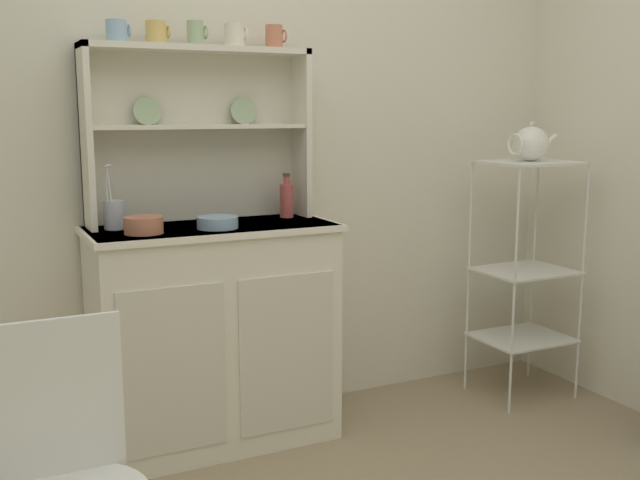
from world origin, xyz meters
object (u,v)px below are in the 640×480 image
object	(u,v)px
cup_sky_0	(117,31)
jam_bottle	(287,199)
wire_chair	(66,464)
utensil_jar	(114,214)
bakers_rack	(526,256)
hutch_shelf_unit	(197,121)
porcelain_teapot	(531,144)
hutch_cabinet	(214,333)
bowl_mixing_large	(144,225)

from	to	relation	value
cup_sky_0	jam_bottle	size ratio (longest dim) A/B	0.48
wire_chair	utensil_jar	size ratio (longest dim) A/B	3.44
wire_chair	utensil_jar	bearing A→B (deg)	44.03
jam_bottle	utensil_jar	size ratio (longest dim) A/B	0.75
bakers_rack	wire_chair	distance (m)	2.35
hutch_shelf_unit	porcelain_teapot	size ratio (longest dim) A/B	3.64
hutch_cabinet	hutch_shelf_unit	size ratio (longest dim) A/B	1.07
cup_sky_0	utensil_jar	size ratio (longest dim) A/B	0.36
hutch_shelf_unit	bakers_rack	size ratio (longest dim) A/B	0.81
wire_chair	utensil_jar	distance (m)	1.25
bowl_mixing_large	jam_bottle	distance (m)	0.66
utensil_jar	porcelain_teapot	distance (m)	1.85
bakers_rack	bowl_mixing_large	size ratio (longest dim) A/B	7.81
cup_sky_0	jam_bottle	distance (m)	0.94
hutch_cabinet	porcelain_teapot	bearing A→B (deg)	-5.43
wire_chair	cup_sky_0	bearing A→B (deg)	42.45
jam_bottle	utensil_jar	distance (m)	0.71
hutch_cabinet	bowl_mixing_large	xyz separation A→B (m)	(-0.28, -0.07, 0.47)
hutch_shelf_unit	bakers_rack	xyz separation A→B (m)	(1.46, -0.30, -0.62)
hutch_cabinet	cup_sky_0	bearing A→B (deg)	158.33
hutch_shelf_unit	bowl_mixing_large	xyz separation A→B (m)	(-0.28, -0.24, -0.37)
bowl_mixing_large	utensil_jar	bearing A→B (deg)	116.62
bakers_rack	utensil_jar	size ratio (longest dim) A/B	4.49
hutch_shelf_unit	cup_sky_0	xyz separation A→B (m)	(-0.31, -0.04, 0.33)
bowl_mixing_large	jam_bottle	xyz separation A→B (m)	(0.64, 0.16, 0.04)
hutch_shelf_unit	hutch_cabinet	bearing A→B (deg)	-90.00
cup_sky_0	bowl_mixing_large	distance (m)	0.73
hutch_cabinet	cup_sky_0	distance (m)	1.21
hutch_cabinet	cup_sky_0	size ratio (longest dim) A/B	10.77
bakers_rack	jam_bottle	bearing A→B (deg)	168.49
hutch_cabinet	utensil_jar	bearing A→B (deg)	167.72
hutch_cabinet	utensil_jar	world-z (taller)	utensil_jar
wire_chair	hutch_cabinet	bearing A→B (deg)	27.17
bowl_mixing_large	porcelain_teapot	distance (m)	1.76
cup_sky_0	jam_bottle	world-z (taller)	cup_sky_0
hutch_shelf_unit	bowl_mixing_large	bearing A→B (deg)	-139.98
hutch_cabinet	cup_sky_0	xyz separation A→B (m)	(-0.31, 0.12, 1.17)
hutch_cabinet	bakers_rack	bearing A→B (deg)	-5.43
bakers_rack	utensil_jar	xyz separation A→B (m)	(-1.82, 0.22, 0.28)
bowl_mixing_large	jam_bottle	world-z (taller)	jam_bottle
hutch_shelf_unit	utensil_jar	world-z (taller)	hutch_shelf_unit
utensil_jar	porcelain_teapot	xyz separation A→B (m)	(1.82, -0.22, 0.24)
wire_chair	porcelain_teapot	size ratio (longest dim) A/B	3.44
wire_chair	porcelain_teapot	distance (m)	2.44
hutch_shelf_unit	porcelain_teapot	world-z (taller)	hutch_shelf_unit
cup_sky_0	jam_bottle	bearing A→B (deg)	-3.10
utensil_jar	hutch_shelf_unit	bearing A→B (deg)	13.43
hutch_shelf_unit	cup_sky_0	world-z (taller)	cup_sky_0
hutch_shelf_unit	jam_bottle	bearing A→B (deg)	-12.13
jam_bottle	hutch_shelf_unit	bearing A→B (deg)	167.87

